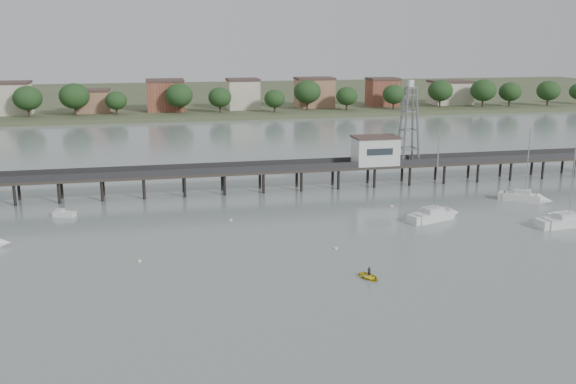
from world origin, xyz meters
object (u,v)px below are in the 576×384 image
Objects in this scene: lattice_tower at (409,126)px; sailboat_e at (530,198)px; sailboat_c at (440,215)px; yellow_dinghy at (369,278)px; sailboat_d at (575,221)px; white_tender at (64,214)px; pier at (242,171)px.

sailboat_e is at bearing -49.44° from lattice_tower.
yellow_dinghy is (-18.90, -21.46, -0.63)m from sailboat_c.
sailboat_c is (-4.40, -23.86, -10.47)m from lattice_tower.
sailboat_d is 4.38× the size of white_tender.
lattice_tower is 26.43m from sailboat_c.
lattice_tower is 25.30m from sailboat_e.
sailboat_e is (46.48, -17.50, -3.15)m from pier.
lattice_tower reaches higher than pier.
yellow_dinghy reaches higher than white_tender.
lattice_tower reaches higher than sailboat_d.
sailboat_e reaches higher than yellow_dinghy.
sailboat_e is (19.38, 6.36, 0.01)m from sailboat_c.
sailboat_c is 19.64m from sailboat_d.
pier is at bearing 118.81° from sailboat_c.
sailboat_c is at bearing -124.00° from sailboat_e.
sailboat_d reaches higher than sailboat_c.
sailboat_c is 28.61m from yellow_dinghy.
sailboat_c is 58.32m from white_tender.
pier is at bearing 41.72° from white_tender.
lattice_tower is at bearing 42.57° from yellow_dinghy.
yellow_dinghy is at bearing -79.75° from pier.
pier reaches higher than white_tender.
lattice_tower is 4.25× the size of white_tender.
sailboat_c is 4.93× the size of yellow_dinghy.
lattice_tower is at bearing 168.40° from sailboat_e.
pier is 41.10× the size of white_tender.
sailboat_d reaches higher than sailboat_e.
lattice_tower is at bearing 0.00° from pier.
yellow_dinghy is at bearing -151.19° from sailboat_c.
sailboat_d is (13.84, -31.14, -10.47)m from lattice_tower.
sailboat_e is 3.60× the size of white_tender.
pier is 50.01× the size of yellow_dinghy.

